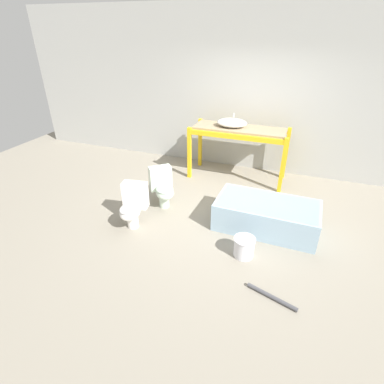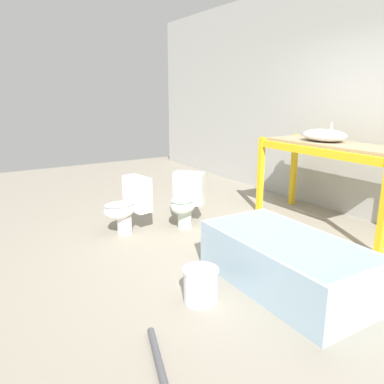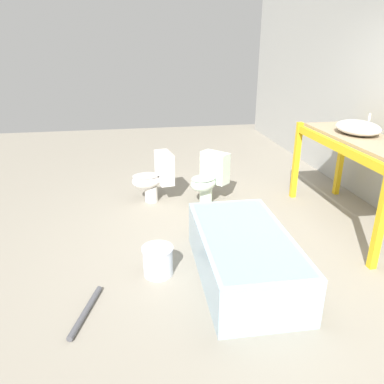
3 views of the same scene
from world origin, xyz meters
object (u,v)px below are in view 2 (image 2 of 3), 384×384
(bathtub_main, at_px, (286,258))
(toilet_far, at_px, (128,204))
(sink_basin, at_px, (324,135))
(bucket_white, at_px, (201,284))
(toilet_near, at_px, (186,198))

(bathtub_main, xyz_separation_m, toilet_far, (-1.94, -0.64, 0.11))
(sink_basin, bearing_deg, bucket_white, -71.06)
(sink_basin, relative_size, toilet_near, 0.87)
(sink_basin, xyz_separation_m, toilet_far, (-0.95, -2.25, -0.77))
(sink_basin, relative_size, toilet_far, 0.87)
(bathtub_main, distance_m, toilet_near, 1.78)
(bathtub_main, height_order, toilet_near, toilet_near)
(toilet_near, height_order, bucket_white, toilet_near)
(sink_basin, bearing_deg, bathtub_main, -58.35)
(sink_basin, height_order, bathtub_main, sink_basin)
(bathtub_main, relative_size, bucket_white, 5.24)
(sink_basin, distance_m, bucket_white, 2.70)
(toilet_near, xyz_separation_m, toilet_far, (-0.17, -0.71, 0.00))
(sink_basin, xyz_separation_m, bucket_white, (0.82, -2.38, -0.98))
(toilet_near, bearing_deg, sink_basin, 22.32)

